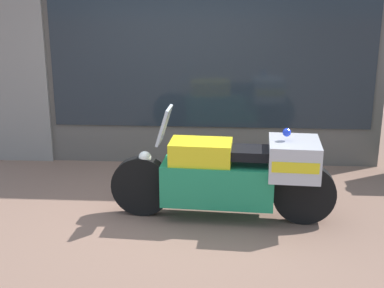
{
  "coord_description": "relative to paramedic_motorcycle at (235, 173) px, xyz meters",
  "views": [
    {
      "loc": [
        0.62,
        -5.47,
        2.54
      ],
      "look_at": [
        0.24,
        0.47,
        0.7
      ],
      "focal_mm": 50.0,
      "sensor_mm": 36.0,
      "label": 1
    }
  ],
  "objects": [
    {
      "name": "shop_building",
      "position": [
        -1.15,
        2.04,
        1.14
      ],
      "size": [
        5.58,
        0.55,
        3.34
      ],
      "color": "#56514C",
      "rests_on": "ground"
    },
    {
      "name": "paramedic_motorcycle",
      "position": [
        0.0,
        0.0,
        0.0
      ],
      "size": [
        2.46,
        0.65,
        1.24
      ],
      "rotation": [
        0.0,
        0.0,
        3.08
      ],
      "color": "black",
      "rests_on": "ground"
    },
    {
      "name": "window_display",
      "position": [
        -0.36,
        2.07,
        -0.06
      ],
      "size": [
        4.2,
        0.3,
        1.96
      ],
      "color": "slate",
      "rests_on": "ground"
    },
    {
      "name": "ground_plane",
      "position": [
        -0.74,
        0.04,
        -0.53
      ],
      "size": [
        60.0,
        60.0,
        0.0
      ],
      "primitive_type": "plane",
      "color": "#7A5B4C"
    }
  ]
}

